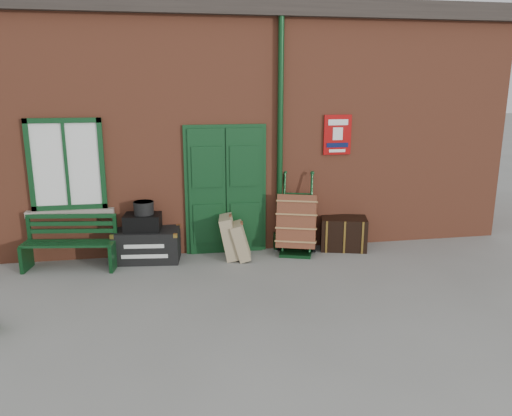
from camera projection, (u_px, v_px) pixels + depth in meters
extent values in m
plane|color=gray|center=(258.00, 281.00, 7.60)|extent=(80.00, 80.00, 0.00)
cube|color=brown|center=(228.00, 129.00, 10.46)|extent=(10.00, 4.00, 4.00)
cube|color=#38302B|center=(226.00, 21.00, 9.94)|extent=(10.30, 4.30, 0.30)
cube|color=#0F3719|center=(226.00, 192.00, 8.68)|extent=(1.42, 0.12, 2.32)
cube|color=white|center=(66.00, 165.00, 8.09)|extent=(1.20, 0.08, 1.50)
cylinder|color=#0C3316|center=(280.00, 139.00, 8.59)|extent=(0.10, 0.10, 4.00)
cube|color=#9F0B0B|center=(337.00, 135.00, 8.81)|extent=(0.50, 0.03, 0.70)
cube|color=#0F3719|center=(69.00, 243.00, 7.99)|extent=(1.50, 0.60, 0.04)
cube|color=#0F3719|center=(72.00, 224.00, 8.13)|extent=(1.45, 0.26, 0.39)
cube|color=#0C3316|center=(26.00, 257.00, 8.03)|extent=(0.12, 0.44, 0.44)
cube|color=#0C3316|center=(114.00, 256.00, 8.06)|extent=(0.12, 0.44, 0.44)
cube|color=black|center=(147.00, 245.00, 8.44)|extent=(1.15, 0.72, 0.54)
cube|color=black|center=(143.00, 222.00, 8.33)|extent=(0.64, 0.50, 0.27)
cylinder|color=black|center=(144.00, 208.00, 8.28)|extent=(0.36, 0.36, 0.22)
cube|color=tan|center=(229.00, 237.00, 8.54)|extent=(0.41, 0.56, 0.75)
cube|color=tan|center=(241.00, 241.00, 8.49)|extent=(0.41, 0.51, 0.65)
cube|color=#0C3316|center=(296.00, 253.00, 8.76)|extent=(0.64, 0.55, 0.05)
cylinder|color=#0C3316|center=(284.00, 213.00, 8.82)|extent=(0.17, 0.38, 1.39)
cylinder|color=#0C3316|center=(311.00, 214.00, 8.75)|extent=(0.17, 0.38, 1.39)
cylinder|color=black|center=(279.00, 243.00, 8.99)|extent=(0.14, 0.27, 0.26)
cylinder|color=black|center=(314.00, 245.00, 8.90)|extent=(0.14, 0.27, 0.26)
cube|color=brown|center=(297.00, 221.00, 8.80)|extent=(0.88, 0.91, 1.03)
cube|color=black|center=(343.00, 233.00, 9.04)|extent=(0.92, 0.73, 0.58)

